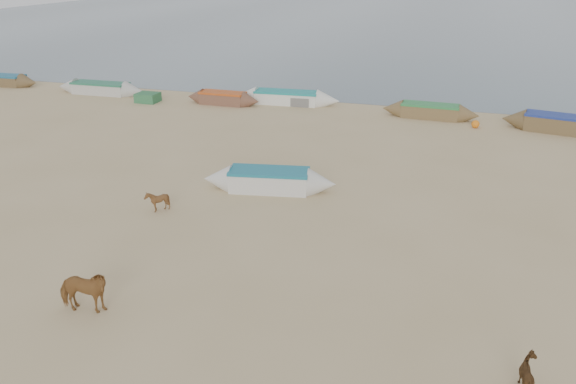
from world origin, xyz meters
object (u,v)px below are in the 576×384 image
Objects in this scene: calf_right at (532,377)px; calf_front at (157,201)px; cow_adult at (83,292)px; near_canoe at (269,180)px.

calf_front is at bearing 31.95° from calf_right.
cow_adult is at bearing 59.39° from calf_right.
calf_front is (-1.40, 6.39, -0.22)m from cow_adult.
cow_adult is 6.55m from calf_front.
cow_adult reaches higher than calf_front.
cow_adult reaches higher than near_canoe.
calf_right is 13.08m from near_canoe.
cow_adult is at bearing -111.37° from near_canoe.
calf_right is (12.51, -6.15, -0.01)m from calf_front.
cow_adult is 11.11m from calf_right.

